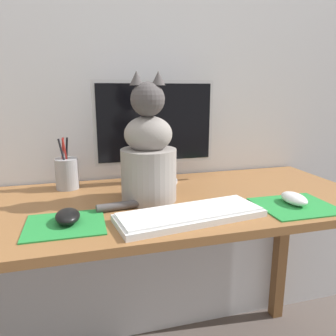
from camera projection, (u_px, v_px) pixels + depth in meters
name	position (u px, v px, depth m)	size (l,w,h in m)	color
wall_back	(126.00, 49.00, 1.23)	(7.00, 0.04, 2.50)	silver
desk	(147.00, 232.00, 1.07)	(1.49, 0.59, 0.75)	brown
monitor	(155.00, 129.00, 1.21)	(0.45, 0.17, 0.38)	#B2B2B7
keyboard	(190.00, 215.00, 0.90)	(0.43, 0.20, 0.02)	silver
mousepad_left	(65.00, 225.00, 0.86)	(0.21, 0.18, 0.00)	#238438
mousepad_right	(295.00, 206.00, 1.00)	(0.23, 0.20, 0.00)	#238438
computer_mouse_left	(68.00, 216.00, 0.86)	(0.06, 0.10, 0.03)	black
computer_mouse_right	(294.00, 198.00, 1.00)	(0.06, 0.10, 0.03)	white
cat	(148.00, 155.00, 1.02)	(0.28, 0.21, 0.40)	gray
pen_cup	(67.00, 173.00, 1.16)	(0.08, 0.08, 0.18)	#99999E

